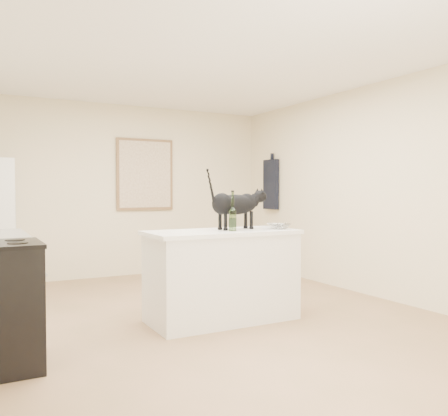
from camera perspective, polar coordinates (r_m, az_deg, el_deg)
floor at (r=5.00m, az=-2.39°, el=-12.91°), size 5.50×5.50×0.00m
ceiling at (r=5.01m, az=-2.43°, el=17.21°), size 5.50×5.50×0.00m
wall_back at (r=7.40m, az=-11.72°, el=2.06°), size 4.50×0.00×4.50m
wall_front at (r=2.64m, az=24.55°, el=2.11°), size 4.50×0.00×4.50m
wall_right at (r=6.15m, az=16.83°, el=2.04°), size 0.00×5.50×5.50m
island_base at (r=4.77m, az=-0.25°, el=-8.33°), size 1.44×0.67×0.86m
island_top at (r=4.71m, az=-0.25°, el=-2.94°), size 1.50×0.70×0.04m
artwork_frame at (r=7.47m, az=-9.45°, el=4.00°), size 0.90×0.03×1.10m
artwork_canvas at (r=7.45m, az=-9.41°, el=4.00°), size 0.82×0.00×1.02m
hanging_garment at (r=7.71m, az=5.65°, el=2.84°), size 0.08×0.34×0.80m
black_cat at (r=4.82m, az=1.33°, el=0.10°), size 0.66×0.26×0.45m
wine_bottle at (r=4.65m, az=1.05°, el=-0.63°), size 0.09×0.09×0.35m
glass_bowl at (r=4.92m, az=6.59°, el=-2.18°), size 0.30×0.30×0.06m
fridge_paper at (r=6.80m, az=-24.01°, el=0.62°), size 0.05×0.14×0.19m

